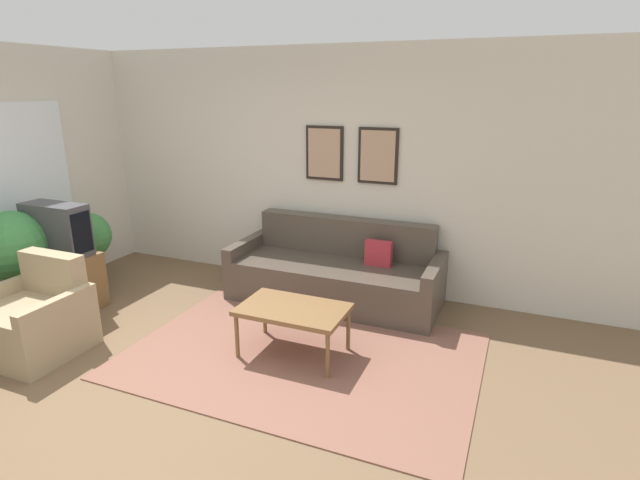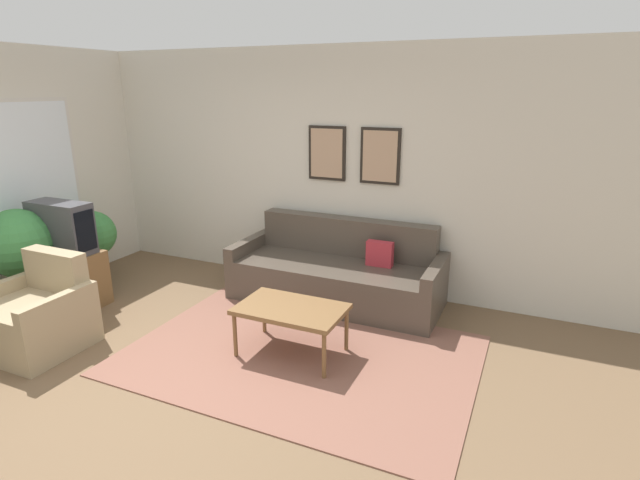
% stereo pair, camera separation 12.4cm
% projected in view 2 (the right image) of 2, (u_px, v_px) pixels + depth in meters
% --- Properties ---
extents(ground_plane, '(16.00, 16.00, 0.00)m').
position_uv_depth(ground_plane, '(150.00, 387.00, 3.92)').
color(ground_plane, brown).
extents(area_rug, '(2.98, 2.06, 0.01)m').
position_uv_depth(area_rug, '(300.00, 355.00, 4.37)').
color(area_rug, brown).
rests_on(area_rug, ground_plane).
extents(wall_back, '(8.00, 0.09, 2.70)m').
position_uv_depth(wall_back, '(299.00, 168.00, 5.82)').
color(wall_back, beige).
rests_on(wall_back, ground_plane).
extents(couch, '(2.27, 0.90, 0.86)m').
position_uv_depth(couch, '(338.00, 274.00, 5.45)').
color(couch, '#4C4238').
rests_on(couch, ground_plane).
extents(coffee_table, '(0.92, 0.57, 0.45)m').
position_uv_depth(coffee_table, '(291.00, 311.00, 4.29)').
color(coffee_table, brown).
rests_on(coffee_table, ground_plane).
extents(tv_stand, '(0.75, 0.44, 0.60)m').
position_uv_depth(tv_stand, '(69.00, 278.00, 5.34)').
color(tv_stand, brown).
rests_on(tv_stand, ground_plane).
extents(tv, '(0.70, 0.28, 0.53)m').
position_uv_depth(tv, '(61.00, 227.00, 5.18)').
color(tv, '#424247').
rests_on(tv, tv_stand).
extents(armchair, '(0.83, 0.76, 0.84)m').
position_uv_depth(armchair, '(36.00, 317.00, 4.45)').
color(armchair, tan).
rests_on(armchair, ground_plane).
extents(potted_plant_tall, '(0.70, 0.70, 1.09)m').
position_uv_depth(potted_plant_tall, '(19.00, 246.00, 5.09)').
color(potted_plant_tall, '#935638').
rests_on(potted_plant_tall, ground_plane).
extents(potted_plant_by_window, '(0.55, 0.55, 0.86)m').
position_uv_depth(potted_plant_by_window, '(93.00, 236.00, 5.94)').
color(potted_plant_by_window, slate).
rests_on(potted_plant_by_window, ground_plane).
extents(potted_plant_small, '(0.44, 0.44, 0.73)m').
position_uv_depth(potted_plant_small, '(62.00, 263.00, 5.41)').
color(potted_plant_small, slate).
rests_on(potted_plant_small, ground_plane).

